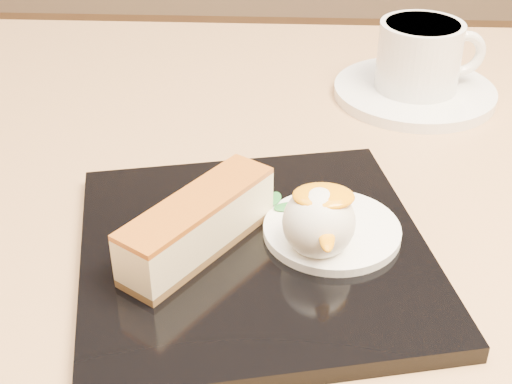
# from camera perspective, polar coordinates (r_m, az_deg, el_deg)

# --- Properties ---
(table) EXTENTS (0.80, 0.80, 0.72)m
(table) POSITION_cam_1_polar(r_m,az_deg,el_deg) (0.61, -5.22, -14.08)
(table) COLOR black
(table) RESTS_ON ground
(dessert_plate) EXTENTS (0.26, 0.26, 0.01)m
(dessert_plate) POSITION_cam_1_polar(r_m,az_deg,el_deg) (0.46, -0.12, -4.89)
(dessert_plate) COLOR black
(dessert_plate) RESTS_ON table
(cheesecake) EXTENTS (0.09, 0.11, 0.04)m
(cheesecake) POSITION_cam_1_polar(r_m,az_deg,el_deg) (0.45, -4.66, -2.61)
(cheesecake) COLOR brown
(cheesecake) RESTS_ON dessert_plate
(cream_smear) EXTENTS (0.09, 0.09, 0.01)m
(cream_smear) POSITION_cam_1_polar(r_m,az_deg,el_deg) (0.47, 6.09, -3.05)
(cream_smear) COLOR white
(cream_smear) RESTS_ON dessert_plate
(ice_cream_scoop) EXTENTS (0.05, 0.05, 0.05)m
(ice_cream_scoop) POSITION_cam_1_polar(r_m,az_deg,el_deg) (0.44, 5.05, -2.42)
(ice_cream_scoop) COLOR white
(ice_cream_scoop) RESTS_ON cream_smear
(mango_sauce) EXTENTS (0.04, 0.03, 0.01)m
(mango_sauce) POSITION_cam_1_polar(r_m,az_deg,el_deg) (0.43, 5.42, -0.33)
(mango_sauce) COLOR #FF9608
(mango_sauce) RESTS_ON ice_cream_scoop
(mint_sprig) EXTENTS (0.04, 0.03, 0.00)m
(mint_sprig) POSITION_cam_1_polar(r_m,az_deg,el_deg) (0.49, 2.56, -0.82)
(mint_sprig) COLOR #297F32
(mint_sprig) RESTS_ON cream_smear
(saucer) EXTENTS (0.15, 0.15, 0.01)m
(saucer) POSITION_cam_1_polar(r_m,az_deg,el_deg) (0.69, 12.54, 7.82)
(saucer) COLOR white
(saucer) RESTS_ON table
(coffee_cup) EXTENTS (0.10, 0.08, 0.06)m
(coffee_cup) POSITION_cam_1_polar(r_m,az_deg,el_deg) (0.68, 13.08, 10.66)
(coffee_cup) COLOR white
(coffee_cup) RESTS_ON saucer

